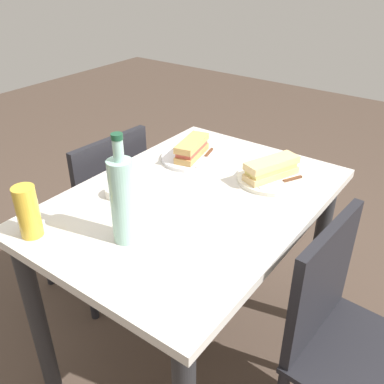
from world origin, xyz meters
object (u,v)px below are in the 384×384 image
Objects in this scene: plate_far at (192,158)px; water_bottle at (123,199)px; dining_table at (192,231)px; knife_near at (284,181)px; olive_bowl at (117,192)px; baguette_sandwich_far at (192,148)px; baguette_sandwich_near at (271,168)px; knife_far at (206,157)px; chair_far at (345,338)px; chair_near at (102,207)px; beer_glass at (28,212)px; plate_near at (270,179)px.

plate_far is 0.74× the size of water_bottle.
dining_table is 6.35× the size of knife_near.
knife_near is (-0.25, 0.21, 0.16)m from dining_table.
plate_far is at bearing -143.62° from dining_table.
baguette_sandwich_far is at bearing 174.24° from olive_bowl.
baguette_sandwich_near is 0.28m from knife_far.
water_bottle is (0.31, -0.59, 0.43)m from chair_far.
chair_near is 10.43× the size of olive_bowl.
olive_bowl is at bearing -12.41° from knife_far.
chair_far is 5.12× the size of knife_near.
chair_near is 5.12× the size of knife_near.
beer_glass is at bearing -7.29° from olive_bowl.
knife_near is at bearing 101.91° from chair_near.
plate_far is (0.02, -0.38, -0.01)m from knife_near.
knife_near is at bearing 146.57° from beer_glass.
knife_near is at bearing 89.17° from knife_far.
baguette_sandwich_far reaches higher than chair_near.
baguette_sandwich_far reaches higher than knife_far.
chair_near reaches higher than knife_near.
water_bottle reaches higher than knife_near.
baguette_sandwich_far is (0.03, -0.33, 0.00)m from baguette_sandwich_near.
knife_far is at bearing -90.83° from knife_near.
plate_far is at bearing 174.24° from olive_bowl.
olive_bowl reaches higher than plate_near.
water_bottle is at bearing 16.51° from baguette_sandwich_far.
knife_near is at bearing 132.89° from olive_bowl.
chair_near reaches higher than knife_far.
beer_glass reaches higher than plate_far.
water_bottle is at bearing 16.51° from plate_far.
chair_near reaches higher than olive_bowl.
chair_near is at bearing -69.81° from baguette_sandwich_far.
chair_near is 0.83m from baguette_sandwich_near.
knife_far reaches higher than dining_table.
olive_bowl is at bearing -79.43° from chair_far.
knife_near is 0.93× the size of knife_far.
plate_near is at bearing 163.09° from water_bottle.
baguette_sandwich_far is at bearing 180.00° from plate_far.
dining_table is 0.32m from plate_far.
water_bottle reaches higher than knife_far.
water_bottle is (0.56, 0.11, 0.11)m from knife_far.
chair_near is 0.55m from baguette_sandwich_far.
chair_far is 0.85m from olive_bowl.
plate_near is 0.28m from knife_far.
baguette_sandwich_near is (0.00, 0.00, 0.04)m from plate_near.
chair_far is 3.53× the size of plate_near.
beer_glass is at bearing -10.20° from knife_far.
olive_bowl is (0.40, -0.37, 0.01)m from plate_near.
baguette_sandwich_near is (-0.26, 0.16, 0.19)m from dining_table.
knife_near is 0.33m from knife_far.
olive_bowl is (0.40, -0.09, -0.00)m from knife_far.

